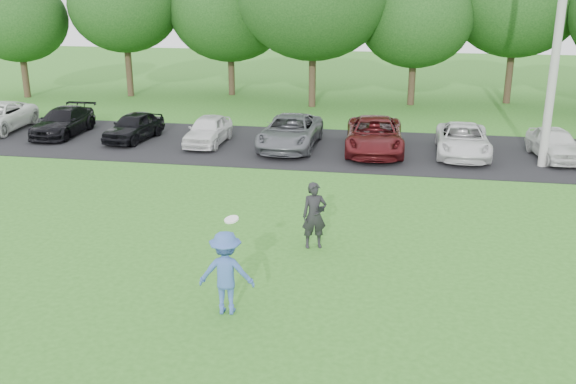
% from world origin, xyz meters
% --- Properties ---
extents(ground, '(100.00, 100.00, 0.00)m').
position_xyz_m(ground, '(0.00, 0.00, 0.00)').
color(ground, '#316C1F').
rests_on(ground, ground).
extents(parking_lot, '(32.00, 6.50, 0.03)m').
position_xyz_m(parking_lot, '(0.00, 13.00, 0.01)').
color(parking_lot, black).
rests_on(parking_lot, ground).
extents(utility_pole, '(0.28, 0.28, 9.12)m').
position_xyz_m(utility_pole, '(7.45, 11.74, 4.56)').
color(utility_pole, '#A4A39E').
rests_on(utility_pole, ground).
extents(frisbee_player, '(1.13, 0.72, 1.99)m').
position_xyz_m(frisbee_player, '(-0.54, -0.14, 0.83)').
color(frisbee_player, '#3B5BA7').
rests_on(frisbee_player, ground).
extents(camera_bystander, '(0.68, 0.55, 1.62)m').
position_xyz_m(camera_bystander, '(0.67, 3.33, 0.81)').
color(camera_bystander, black).
rests_on(camera_bystander, ground).
extents(parked_cars, '(30.64, 5.21, 1.26)m').
position_xyz_m(parked_cars, '(-0.59, 12.97, 0.61)').
color(parked_cars, white).
rests_on(parked_cars, parking_lot).
extents(tree_row, '(42.39, 9.85, 8.64)m').
position_xyz_m(tree_row, '(1.51, 22.76, 4.91)').
color(tree_row, '#38281C').
rests_on(tree_row, ground).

